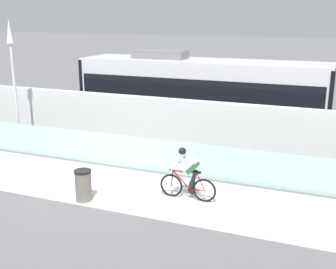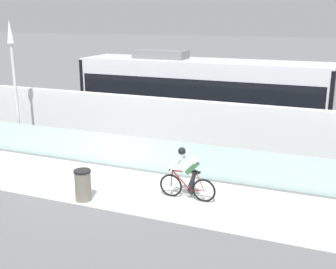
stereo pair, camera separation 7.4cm
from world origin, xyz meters
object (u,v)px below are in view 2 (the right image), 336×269
cyclist_on_bike (188,175)px  lamp_post_antenna (14,69)px  tram (201,95)px  trash_bin (83,185)px

cyclist_on_bike → lamp_post_antenna: bearing=165.1°
tram → cyclist_on_bike: 7.17m
lamp_post_antenna → trash_bin: 6.84m
cyclist_on_bike → trash_bin: (-2.85, -1.25, -0.30)m
lamp_post_antenna → trash_bin: size_ratio=5.42×
cyclist_on_bike → trash_bin: bearing=-156.3°
lamp_post_antenna → tram: bearing=36.8°
cyclist_on_bike → lamp_post_antenna: 8.73m
lamp_post_antenna → trash_bin: lamp_post_antenna is taller
tram → lamp_post_antenna: size_ratio=2.13×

